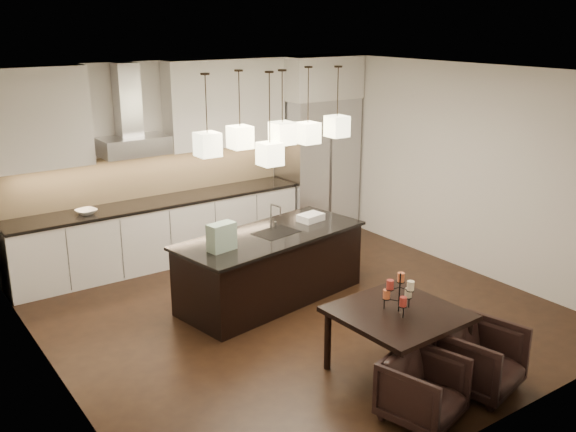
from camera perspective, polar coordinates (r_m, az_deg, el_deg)
floor at (r=7.73m, az=0.86°, el=-8.61°), size 5.50×5.50×0.02m
ceiling at (r=6.98m, az=0.97°, el=12.73°), size 5.50×5.50×0.02m
wall_back at (r=9.54m, az=-8.89°, el=5.17°), size 5.50×0.02×2.80m
wall_front at (r=5.36m, az=18.54°, el=-5.11°), size 5.50×0.02×2.80m
wall_left at (r=6.11m, az=-20.60°, el=-2.60°), size 0.02×5.50×2.80m
wall_right at (r=9.08m, az=15.22°, el=4.16°), size 0.02×5.50×2.80m
refrigerator at (r=10.37m, az=2.61°, el=4.49°), size 1.20×0.72×2.15m
fridge_panel at (r=10.16m, az=2.71°, el=12.21°), size 1.26×0.72×0.65m
lower_cabinets at (r=9.24m, az=-11.17°, el=-1.51°), size 4.21×0.62×0.88m
countertop at (r=9.11m, az=-11.34°, el=1.23°), size 4.21×0.66×0.04m
backsplash at (r=9.29m, az=-12.22°, el=3.63°), size 4.21×0.02×0.63m
upper_cab_left at (r=8.52m, az=-21.43°, el=8.07°), size 1.25×0.35×1.25m
upper_cab_right at (r=9.50m, az=-5.56°, el=9.99°), size 1.85×0.35×1.25m
hood_canopy at (r=8.86m, az=-13.56°, el=6.09°), size 0.90×0.52×0.24m
hood_chimney at (r=8.87m, az=-14.10°, el=10.00°), size 0.30×0.28×0.96m
fruit_bowl at (r=8.71m, az=-17.50°, el=0.37°), size 0.31×0.31×0.06m
island_body at (r=7.92m, az=-1.53°, el=-4.64°), size 2.44×1.30×0.82m
island_top at (r=7.77m, az=-1.56°, el=-1.71°), size 2.53×1.38×0.04m
faucet at (r=7.83m, az=-1.53°, el=-0.05°), size 0.13×0.24×0.35m
tote_bag at (r=7.20m, az=-5.92°, el=-1.86°), size 0.34×0.22×0.32m
food_container at (r=8.24m, az=2.03°, el=-0.13°), size 0.35×0.27×0.09m
dining_table at (r=6.44m, az=9.64°, el=-11.02°), size 1.16×1.16×0.67m
candelabra at (r=6.21m, az=9.88°, el=-6.71°), size 0.33×0.33×0.39m
candle_a at (r=6.31m, az=10.64°, el=-6.73°), size 0.07×0.07×0.09m
candle_b at (r=6.25m, az=8.75°, el=-6.87°), size 0.07×0.07×0.09m
candle_c at (r=6.12m, az=10.20°, el=-7.49°), size 0.07×0.07×0.09m
candle_d at (r=6.29m, az=10.01°, el=-5.38°), size 0.07×0.07×0.09m
candle_e at (r=6.10m, az=9.06°, el=-6.04°), size 0.07×0.07×0.09m
candle_f at (r=6.11m, az=10.84°, el=-6.10°), size 0.07×0.07×0.09m
armchair_left at (r=5.84m, az=11.92°, el=-14.85°), size 0.76×0.78×0.58m
armchair_right at (r=6.38m, az=16.76°, el=-12.02°), size 0.81×0.83×0.63m
pendant_a at (r=7.07m, az=-7.16°, el=6.33°), size 0.24×0.24×0.26m
pendant_b at (r=7.48m, az=-4.28°, el=7.00°), size 0.24×0.24×0.26m
pendant_c at (r=7.49m, az=-0.51°, el=7.38°), size 0.24×0.24×0.26m
pendant_d at (r=8.00m, az=1.77°, el=7.39°), size 0.24×0.24×0.26m
pendant_e at (r=8.08m, az=4.38°, el=7.95°), size 0.24×0.24×0.26m
pendant_f at (r=7.30m, az=-1.62°, el=5.54°), size 0.24×0.24×0.26m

